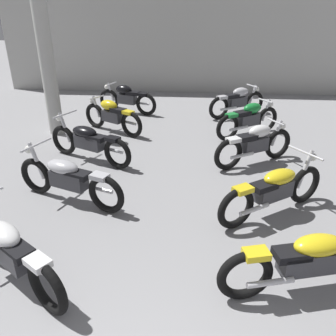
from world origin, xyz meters
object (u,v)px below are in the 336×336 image
motorcycle_right_row_2 (274,189)px  motorcycle_left_row_4 (112,115)px  motorcycle_right_row_1 (309,260)px  motorcycle_right_row_4 (249,119)px  motorcycle_left_row_2 (68,178)px  motorcycle_right_row_3 (255,143)px  motorcycle_left_row_5 (127,98)px  motorcycle_left_row_3 (89,141)px  motorcycle_left_row_1 (9,250)px  motorcycle_right_row_5 (238,101)px  support_pillar (48,71)px

motorcycle_right_row_2 → motorcycle_left_row_4: bearing=133.4°
motorcycle_right_row_1 → motorcycle_right_row_4: size_ratio=1.26×
motorcycle_left_row_2 → motorcycle_right_row_3: (3.36, 1.85, 0.01)m
motorcycle_left_row_2 → motorcycle_left_row_5: 5.29m
motorcycle_left_row_3 → motorcycle_right_row_1: (3.61, -3.46, 0.00)m
motorcycle_left_row_3 → motorcycle_left_row_4: 1.84m
motorcycle_left_row_1 → motorcycle_left_row_3: (-0.08, 3.58, 0.00)m
motorcycle_left_row_2 → motorcycle_left_row_5: motorcycle_left_row_2 is taller
motorcycle_left_row_5 → motorcycle_right_row_3: same height
motorcycle_left_row_2 → motorcycle_left_row_4: 3.54m
motorcycle_right_row_2 → motorcycle_right_row_5: motorcycle_right_row_2 is taller
motorcycle_right_row_4 → motorcycle_right_row_1: bearing=-89.7°
motorcycle_left_row_3 → motorcycle_right_row_2: bearing=-27.0°
motorcycle_right_row_3 → motorcycle_left_row_3: bearing=-177.6°
motorcycle_left_row_1 → motorcycle_right_row_4: bearing=57.1°
motorcycle_left_row_3 → motorcycle_left_row_4: motorcycle_left_row_3 is taller
motorcycle_left_row_3 → motorcycle_right_row_5: motorcycle_left_row_3 is taller
motorcycle_left_row_4 → motorcycle_left_row_1: bearing=-90.1°
motorcycle_left_row_1 → motorcycle_right_row_5: size_ratio=1.07×
motorcycle_right_row_1 → motorcycle_right_row_2: 1.66m
motorcycle_left_row_2 → motorcycle_left_row_3: size_ratio=1.03×
motorcycle_left_row_3 → motorcycle_left_row_4: (0.09, 1.84, 0.01)m
motorcycle_left_row_5 → motorcycle_right_row_2: size_ratio=1.02×
motorcycle_right_row_3 → motorcycle_right_row_4: same height
support_pillar → motorcycle_left_row_3: size_ratio=1.60×
motorcycle_right_row_1 → motorcycle_right_row_5: bearing=91.2°
motorcycle_left_row_2 → motorcycle_right_row_1: same height
support_pillar → motorcycle_right_row_4: support_pillar is taller
motorcycle_right_row_5 → support_pillar: bearing=-159.0°
motorcycle_left_row_4 → motorcycle_right_row_2: motorcycle_right_row_2 is taller
motorcycle_right_row_3 → motorcycle_right_row_4: 1.69m
motorcycle_right_row_1 → motorcycle_left_row_4: bearing=123.6°
motorcycle_right_row_5 → motorcycle_left_row_2: bearing=-122.4°
motorcycle_left_row_1 → motorcycle_left_row_4: size_ratio=1.06×
motorcycle_left_row_4 → motorcycle_left_row_5: bearing=88.3°
motorcycle_left_row_1 → motorcycle_left_row_4: 5.42m
support_pillar → motorcycle_right_row_2: support_pillar is taller
support_pillar → motorcycle_left_row_2: bearing=-65.7°
motorcycle_right_row_5 → motorcycle_left_row_3: bearing=-134.4°
motorcycle_left_row_1 → motorcycle_right_row_3: size_ratio=1.06×
motorcycle_left_row_5 → motorcycle_left_row_4: bearing=-91.7°
motorcycle_left_row_2 → motorcycle_left_row_3: same height
motorcycle_left_row_2 → motorcycle_right_row_4: size_ratio=1.22×
motorcycle_left_row_2 → motorcycle_left_row_3: (-0.15, 1.70, 0.00)m
motorcycle_left_row_2 → motorcycle_left_row_4: size_ratio=1.18×
motorcycle_left_row_1 → motorcycle_left_row_3: 3.58m
motorcycle_right_row_5 → motorcycle_left_row_5: bearing=179.0°
motorcycle_right_row_1 → motorcycle_right_row_2: same height
motorcycle_left_row_5 → motorcycle_right_row_2: motorcycle_right_row_2 is taller
motorcycle_left_row_3 → motorcycle_right_row_4: size_ratio=1.19×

